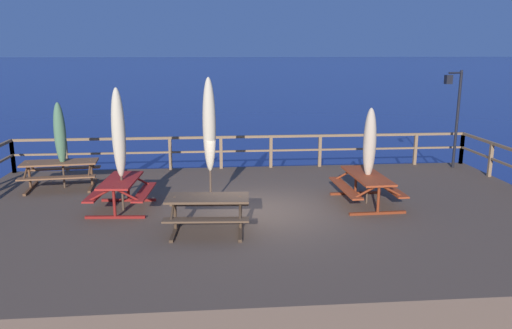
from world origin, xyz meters
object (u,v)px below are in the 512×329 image
patio_umbrella_tall_mid_right (370,144)px  patio_umbrella_tall_mid_left (119,134)px  patio_umbrella_short_back (209,126)px  picnic_table_back_right (121,188)px  lamp_post_hooked (454,105)px  patio_umbrella_tall_back_left (60,134)px  picnic_table_mid_centre (60,169)px  picnic_table_mid_left (208,206)px  picnic_table_front_left (367,182)px

patio_umbrella_tall_mid_right → patio_umbrella_tall_mid_left: 6.13m
patio_umbrella_tall_mid_left → patio_umbrella_short_back: 2.15m
picnic_table_back_right → lamp_post_hooked: (10.04, 3.45, 1.56)m
patio_umbrella_tall_mid_right → patio_umbrella_tall_back_left: 8.42m
picnic_table_mid_centre → patio_umbrella_tall_back_left: 0.99m
picnic_table_back_right → patio_umbrella_tall_mid_right: patio_umbrella_tall_mid_right is taller
picnic_table_back_right → picnic_table_mid_left: bearing=-38.1°
patio_umbrella_tall_mid_right → patio_umbrella_tall_back_left: patio_umbrella_tall_mid_right is taller
picnic_table_mid_left → patio_umbrella_tall_mid_right: bearing=21.8°
patio_umbrella_tall_mid_right → picnic_table_back_right: bearing=179.6°
picnic_table_front_left → picnic_table_back_right: same height
lamp_post_hooked → patio_umbrella_tall_back_left: bearing=-173.7°
patio_umbrella_tall_mid_left → picnic_table_mid_centre: bearing=133.7°
patio_umbrella_tall_mid_right → lamp_post_hooked: 5.26m
picnic_table_mid_left → lamp_post_hooked: (7.92, 5.11, 1.56)m
patio_umbrella_short_back → picnic_table_mid_centre: bearing=154.2°
patio_umbrella_tall_mid_right → lamp_post_hooked: size_ratio=0.77×
picnic_table_mid_left → picnic_table_front_left: bearing=21.6°
patio_umbrella_short_back → patio_umbrella_tall_back_left: bearing=153.7°
picnic_table_mid_left → patio_umbrella_tall_mid_left: (-2.09, 1.60, 1.35)m
patio_umbrella_tall_mid_right → picnic_table_mid_left: bearing=-158.2°
picnic_table_mid_centre → patio_umbrella_tall_mid_left: (2.10, -2.19, 1.34)m
patio_umbrella_short_back → lamp_post_hooked: bearing=23.2°
lamp_post_hooked → patio_umbrella_tall_mid_left: bearing=-160.6°
picnic_table_back_right → patio_umbrella_tall_mid_left: bearing=-60.1°
patio_umbrella_tall_mid_right → patio_umbrella_tall_mid_left: size_ratio=0.82×
patio_umbrella_tall_back_left → picnic_table_mid_left: bearing=-42.7°
lamp_post_hooked → picnic_table_front_left: bearing=-138.0°
patio_umbrella_tall_mid_right → lamp_post_hooked: bearing=42.0°
lamp_post_hooked → patio_umbrella_short_back: bearing=-156.8°
patio_umbrella_short_back → lamp_post_hooked: patio_umbrella_short_back is taller
picnic_table_front_left → picnic_table_mid_left: size_ratio=1.13×
picnic_table_front_left → patio_umbrella_tall_back_left: bearing=164.8°
patio_umbrella_tall_back_left → picnic_table_back_right: bearing=-47.1°
patio_umbrella_tall_back_left → lamp_post_hooked: 12.11m
picnic_table_back_right → lamp_post_hooked: bearing=19.0°
picnic_table_mid_left → picnic_table_mid_centre: 5.65m
patio_umbrella_short_back → patio_umbrella_tall_back_left: size_ratio=1.31×
patio_umbrella_tall_back_left → lamp_post_hooked: (12.02, 1.32, 0.56)m
picnic_table_back_right → patio_umbrella_tall_mid_right: bearing=-0.4°
picnic_table_mid_left → lamp_post_hooked: size_ratio=0.58×
picnic_table_front_left → patio_umbrella_tall_mid_right: patio_umbrella_tall_mid_right is taller
patio_umbrella_tall_mid_right → lamp_post_hooked: lamp_post_hooked is taller
picnic_table_mid_left → patio_umbrella_tall_mid_left: size_ratio=0.62×
picnic_table_front_left → patio_umbrella_tall_back_left: 8.46m
patio_umbrella_tall_mid_left → patio_umbrella_tall_back_left: (-2.02, 2.19, -0.35)m
picnic_table_back_right → picnic_table_mid_left: 2.69m
picnic_table_mid_left → patio_umbrella_tall_back_left: patio_umbrella_tall_back_left is taller
patio_umbrella_tall_mid_left → lamp_post_hooked: 10.60m
patio_umbrella_tall_back_left → patio_umbrella_tall_mid_right: bearing=-15.0°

